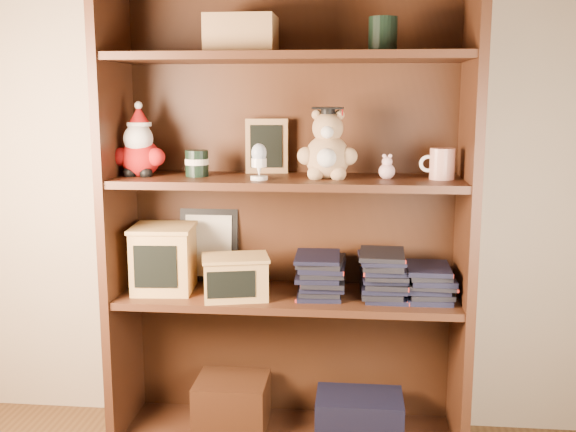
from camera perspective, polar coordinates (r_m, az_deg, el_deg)
name	(u,v)px	position (r m, az deg, el deg)	size (l,w,h in m)	color
bookcase	(289,225)	(2.31, 0.06, -0.78)	(1.20, 0.35, 1.60)	#402112
shelf_lower	(288,297)	(2.32, 0.00, -6.89)	(1.14, 0.33, 0.02)	#402112
shelf_upper	(288,181)	(2.23, 0.00, 2.97)	(1.14, 0.33, 0.02)	#402112
santa_plush	(139,148)	(2.32, -12.46, 5.63)	(0.18, 0.13, 0.26)	#A50F0F
teachers_tin	(197,163)	(2.28, -7.72, 4.47)	(0.08, 0.08, 0.09)	black
chalkboard_plaque	(267,147)	(2.35, -1.82, 5.86)	(0.15, 0.09, 0.19)	#9E7547
egg_cup	(259,160)	(2.16, -2.47, 4.74)	(0.06, 0.06, 0.12)	white
grad_teddy_bear	(327,151)	(2.21, 3.36, 5.55)	(0.20, 0.17, 0.24)	tan
pink_figurine	(387,169)	(2.22, 8.37, 3.96)	(0.05, 0.05, 0.08)	beige
teacher_mug	(441,164)	(2.23, 12.86, 4.33)	(0.11, 0.08, 0.10)	silver
certificate_frame	(209,245)	(2.46, -6.72, -2.47)	(0.21, 0.05, 0.26)	black
treats_box	(164,258)	(2.36, -10.47, -3.51)	(0.22, 0.22, 0.23)	tan
pencils_box	(235,277)	(2.25, -4.48, -5.15)	(0.25, 0.20, 0.14)	tan
book_stack_left	(320,274)	(2.29, 2.75, -4.94)	(0.14, 0.20, 0.14)	black
book_stack_mid	(384,274)	(2.28, 8.15, -4.85)	(0.14, 0.20, 0.16)	black
book_stack_right	(429,282)	(2.30, 11.81, -5.47)	(0.14, 0.20, 0.11)	black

